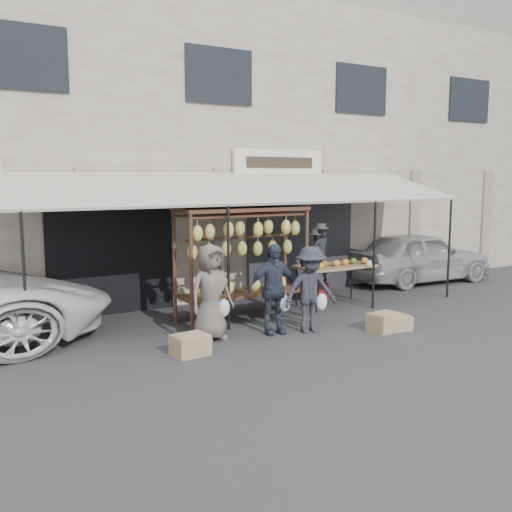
# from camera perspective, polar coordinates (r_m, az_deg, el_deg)

# --- Properties ---
(ground_plane) EXTENTS (90.00, 90.00, 0.00)m
(ground_plane) POSITION_cam_1_polar(r_m,az_deg,el_deg) (10.25, 5.29, -8.05)
(ground_plane) COLOR #2D2D30
(shophouse) EXTENTS (24.00, 6.15, 7.30)m
(shophouse) POSITION_cam_1_polar(r_m,az_deg,el_deg) (15.63, -8.66, 10.87)
(shophouse) COLOR beige
(shophouse) RESTS_ON ground_plane
(awning) EXTENTS (10.00, 2.35, 2.92)m
(awning) POSITION_cam_1_polar(r_m,az_deg,el_deg) (11.79, -0.96, 6.74)
(awning) COLOR beige
(awning) RESTS_ON ground_plane
(banana_rack) EXTENTS (2.60, 0.90, 2.24)m
(banana_rack) POSITION_cam_1_polar(r_m,az_deg,el_deg) (11.02, -1.29, 1.42)
(banana_rack) COLOR #513021
(banana_rack) RESTS_ON ground_plane
(produce_table) EXTENTS (1.70, 0.90, 1.04)m
(produce_table) POSITION_cam_1_polar(r_m,az_deg,el_deg) (12.59, 8.05, -1.04)
(produce_table) COLOR tan
(produce_table) RESTS_ON ground_plane
(vendor_left) EXTENTS (0.52, 0.38, 1.30)m
(vendor_left) POSITION_cam_1_polar(r_m,az_deg,el_deg) (13.05, 6.48, 0.09)
(vendor_left) COLOR #23252E
(vendor_left) RESTS_ON stool_left
(vendor_right) EXTENTS (0.61, 0.51, 1.12)m
(vendor_right) POSITION_cam_1_polar(r_m,az_deg,el_deg) (13.12, 6.07, -0.10)
(vendor_right) COLOR #3D4554
(vendor_right) RESTS_ON stool_right
(customer_left) EXTENTS (0.90, 0.66, 1.68)m
(customer_left) POSITION_cam_1_polar(r_m,az_deg,el_deg) (9.87, -4.52, -3.64)
(customer_left) COLOR #645A55
(customer_left) RESTS_ON ground_plane
(customer_mid) EXTENTS (1.00, 0.51, 1.64)m
(customer_mid) POSITION_cam_1_polar(r_m,az_deg,el_deg) (10.24, 1.71, -3.31)
(customer_mid) COLOR #2F3649
(customer_mid) RESTS_ON ground_plane
(customer_right) EXTENTS (1.08, 0.71, 1.58)m
(customer_right) POSITION_cam_1_polar(r_m,az_deg,el_deg) (10.37, 5.46, -3.38)
(customer_right) COLOR #2B2B35
(customer_right) RESTS_ON ground_plane
(stool_left) EXTENTS (0.36, 0.36, 0.40)m
(stool_left) POSITION_cam_1_polar(r_m,az_deg,el_deg) (13.19, 6.42, -3.57)
(stool_left) COLOR maroon
(stool_left) RESTS_ON ground_plane
(stool_right) EXTENTS (0.32, 0.32, 0.43)m
(stool_right) POSITION_cam_1_polar(r_m,az_deg,el_deg) (13.25, 6.02, -3.44)
(stool_right) COLOR maroon
(stool_right) RESTS_ON ground_plane
(crate_near_a) EXTENTS (0.61, 0.49, 0.33)m
(crate_near_a) POSITION_cam_1_polar(r_m,az_deg,el_deg) (10.79, 12.72, -6.48)
(crate_near_a) COLOR tan
(crate_near_a) RESTS_ON ground_plane
(crate_near_b) EXTENTS (0.50, 0.41, 0.27)m
(crate_near_b) POSITION_cam_1_polar(r_m,az_deg,el_deg) (10.92, 13.99, -6.52)
(crate_near_b) COLOR tan
(crate_near_b) RESTS_ON ground_plane
(crate_far) EXTENTS (0.60, 0.48, 0.33)m
(crate_far) POSITION_cam_1_polar(r_m,az_deg,el_deg) (9.22, -6.60, -8.83)
(crate_far) COLOR tan
(crate_far) RESTS_ON ground_plane
(sedan) EXTENTS (4.13, 1.84, 1.38)m
(sedan) POSITION_cam_1_polar(r_m,az_deg,el_deg) (15.91, 16.04, -0.07)
(sedan) COLOR #ACABB1
(sedan) RESTS_ON ground_plane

